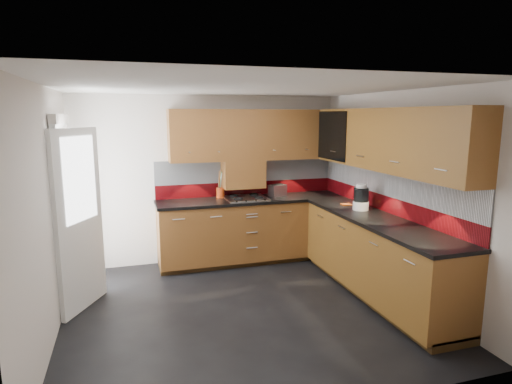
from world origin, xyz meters
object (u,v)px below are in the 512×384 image
object	(u,v)px
gas_hob	(246,198)
utensil_pot	(220,191)
food_processor	(361,198)
toaster	(277,190)

from	to	relation	value
gas_hob	utensil_pot	distance (m)	0.40
utensil_pot	food_processor	distance (m)	2.01
utensil_pot	toaster	bearing A→B (deg)	-9.14
utensil_pot	toaster	size ratio (longest dim) A/B	1.51
toaster	food_processor	xyz separation A→B (m)	(0.69, -1.19, 0.06)
utensil_pot	food_processor	size ratio (longest dim) A/B	1.27
toaster	food_processor	distance (m)	1.37
utensil_pot	food_processor	world-z (taller)	utensil_pot
gas_hob	toaster	bearing A→B (deg)	9.29
food_processor	toaster	bearing A→B (deg)	119.98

